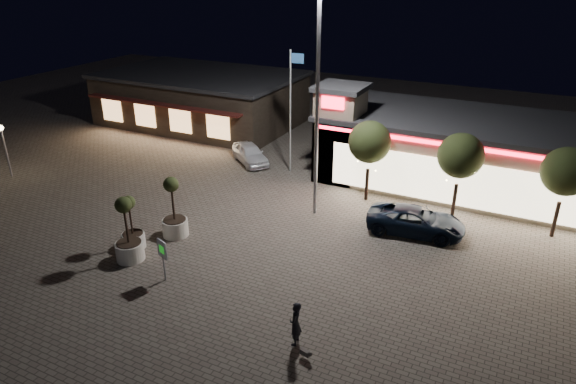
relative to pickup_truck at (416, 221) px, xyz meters
The scene contains 17 objects.
ground 11.21m from the pickup_truck, 132.77° to the right, with size 90.00×90.00×0.00m, color #635B50.
retail_building 7.98m from the pickup_truck, 75.92° to the left, with size 20.40×8.40×6.10m.
restaurant_building 24.64m from the pickup_truck, 151.44° to the left, with size 16.40×11.00×4.30m.
floodlight_pole 8.45m from the pickup_truck, behind, with size 0.60×0.40×12.38m.
flagpole 11.39m from the pickup_truck, 153.28° to the left, with size 0.95×0.10×8.00m.
lamp_post_west 26.00m from the pickup_truck, behind, with size 0.36×0.36×3.48m.
string_tree_a 5.38m from the pickup_truck, 142.28° to the left, with size 2.42×2.42×4.79m.
string_tree_b 4.24m from the pickup_truck, 63.29° to the left, with size 2.42×2.42×4.79m.
string_tree_c 7.55m from the pickup_truck, 23.51° to the left, with size 2.42×2.42×4.79m.
pickup_truck is the anchor object (origin of this frame).
white_sedan 13.77m from the pickup_truck, 158.79° to the left, with size 1.59×3.96×1.35m, color white.
pedestrian 10.58m from the pickup_truck, 100.16° to the right, with size 0.64×0.42×1.76m, color black.
dog 11.06m from the pickup_truck, 95.91° to the right, with size 0.51×0.26×0.27m.
planter_left 14.27m from the pickup_truck, 147.35° to the right, with size 1.13×1.13×2.78m.
planter_mid 14.30m from the pickup_truck, 142.86° to the right, with size 1.32×1.32×3.25m.
planter_right 12.39m from the pickup_truck, 152.17° to the right, with size 1.32×1.32×3.24m.
valet_sign 12.82m from the pickup_truck, 133.48° to the right, with size 0.64×0.27×2.01m.
Camera 1 is at (12.21, -15.76, 12.90)m, focal length 32.00 mm.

